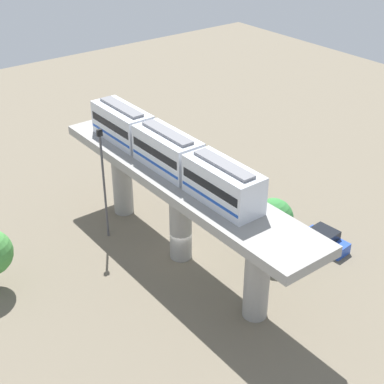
{
  "coord_description": "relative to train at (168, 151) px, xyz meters",
  "views": [
    {
      "loc": [
        -23.99,
        -32.74,
        29.93
      ],
      "look_at": [
        2.5,
        1.68,
        4.82
      ],
      "focal_mm": 53.68,
      "sensor_mm": 36.0,
      "label": 1
    }
  ],
  "objects": [
    {
      "name": "parked_car_blue",
      "position": [
        10.98,
        -8.37,
        -8.83
      ],
      "size": [
        2.14,
        4.33,
        1.76
      ],
      "rotation": [
        0.0,
        0.0,
        0.08
      ],
      "color": "#284CB7",
      "rests_on": "ground"
    },
    {
      "name": "ground_plane",
      "position": [
        0.0,
        -1.68,
        -9.57
      ],
      "size": [
        120.0,
        120.0,
        0.0
      ],
      "primitive_type": "plane",
      "color": "#706654"
    },
    {
      "name": "tree_mid_lot",
      "position": [
        6.51,
        -6.12,
        -5.93
      ],
      "size": [
        3.44,
        3.44,
        5.38
      ],
      "color": "brown",
      "rests_on": "ground"
    },
    {
      "name": "parked_car_white",
      "position": [
        8.57,
        0.78,
        -8.83
      ],
      "size": [
        2.66,
        4.49,
        1.76
      ],
      "rotation": [
        0.0,
        0.0,
        0.22
      ],
      "color": "white",
      "rests_on": "ground"
    },
    {
      "name": "signal_post",
      "position": [
        -3.4,
        4.96,
        -3.72
      ],
      "size": [
        0.44,
        0.28,
        10.64
      ],
      "color": "#4C4C51",
      "rests_on": "ground"
    },
    {
      "name": "train",
      "position": [
        0.0,
        0.0,
        0.0
      ],
      "size": [
        2.64,
        20.5,
        3.24
      ],
      "color": "silver",
      "rests_on": "viaduct"
    },
    {
      "name": "parked_car_silver",
      "position": [
        9.39,
        8.0,
        -8.83
      ],
      "size": [
        2.67,
        4.49,
        1.76
      ],
      "rotation": [
        0.0,
        0.0,
        0.22
      ],
      "color": "#B2B5BA",
      "rests_on": "ground"
    },
    {
      "name": "viaduct",
      "position": [
        0.0,
        -1.68,
        -3.52
      ],
      "size": [
        5.2,
        28.85,
        8.04
      ],
      "color": "#999691",
      "rests_on": "ground"
    }
  ]
}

